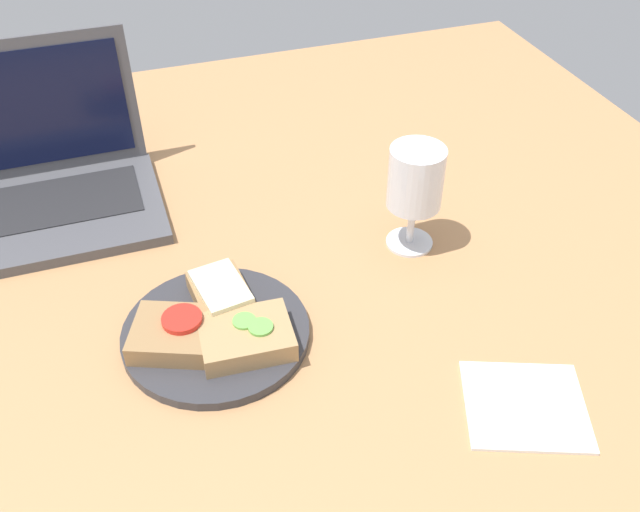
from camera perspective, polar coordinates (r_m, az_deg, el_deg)
name	(u,v)px	position (r cm, az deg, el deg)	size (l,w,h in cm)	color
wooden_table	(286,306)	(89.80, -2.72, -3.98)	(140.00, 140.00, 3.00)	#B27F51
plate	(216,333)	(84.29, -8.32, -6.09)	(21.84, 21.84, 1.24)	#333338
sandwich_with_tomato	(176,333)	(82.19, -11.41, -6.08)	(11.99, 11.06, 3.17)	#937047
sandwich_with_cucumber	(246,337)	(80.71, -5.92, -6.45)	(10.74, 8.52, 2.92)	#A88456
sandwich_with_cheese	(221,293)	(86.02, -7.94, -2.92)	(7.02, 10.09, 3.19)	#937047
wine_glass	(415,183)	(91.71, 7.64, 5.79)	(7.15, 7.15, 14.74)	white
laptop	(44,178)	(108.76, -21.25, 5.80)	(30.76, 24.52, 21.61)	#4C4C51
napkin	(525,406)	(79.97, 16.08, -11.43)	(12.66, 11.59, 0.40)	white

